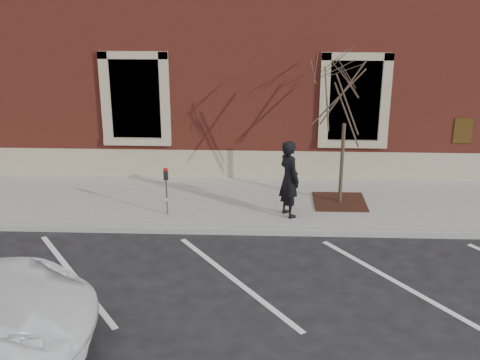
{
  "coord_description": "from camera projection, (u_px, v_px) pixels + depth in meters",
  "views": [
    {
      "loc": [
        0.54,
        -12.71,
        5.83
      ],
      "look_at": [
        0.0,
        0.6,
        1.1
      ],
      "focal_mm": 45.0,
      "sensor_mm": 36.0,
      "label": 1
    }
  ],
  "objects": [
    {
      "name": "parking_stripes",
      "position": [
        234.0,
        280.0,
        11.86
      ],
      "size": [
        28.0,
        4.4,
        0.01
      ],
      "primitive_type": null,
      "color": "silver",
      "rests_on": "ground"
    },
    {
      "name": "ground",
      "position": [
        239.0,
        233.0,
        13.94
      ],
      "size": [
        120.0,
        120.0,
        0.0
      ],
      "primitive_type": "plane",
      "color": "#28282B",
      "rests_on": "ground"
    },
    {
      "name": "man",
      "position": [
        289.0,
        179.0,
        14.26
      ],
      "size": [
        0.72,
        0.81,
        1.87
      ],
      "primitive_type": "imported",
      "rotation": [
        0.0,
        0.0,
        2.08
      ],
      "color": "black",
      "rests_on": "sidewalk_near"
    },
    {
      "name": "sidewalk_near",
      "position": [
        242.0,
        202.0,
        15.56
      ],
      "size": [
        40.0,
        3.5,
        0.15
      ],
      "primitive_type": "cube",
      "color": "#B5B2AA",
      "rests_on": "ground"
    },
    {
      "name": "tree_grate",
      "position": [
        340.0,
        202.0,
        15.36
      ],
      "size": [
        1.31,
        1.31,
        0.03
      ],
      "primitive_type": "cube",
      "color": "#3A1912",
      "rests_on": "sidewalk_near"
    },
    {
      "name": "sapling",
      "position": [
        346.0,
        101.0,
        14.49
      ],
      "size": [
        2.26,
        2.26,
        3.76
      ],
      "color": "#432F28",
      "rests_on": "sidewalk_near"
    },
    {
      "name": "building_civic",
      "position": [
        249.0,
        26.0,
        19.89
      ],
      "size": [
        40.0,
        8.62,
        8.0
      ],
      "color": "maroon",
      "rests_on": "ground"
    },
    {
      "name": "parking_meter",
      "position": [
        166.0,
        183.0,
        14.35
      ],
      "size": [
        0.11,
        0.08,
        1.18
      ],
      "rotation": [
        0.0,
        0.0,
        0.03
      ],
      "color": "#595B60",
      "rests_on": "sidewalk_near"
    },
    {
      "name": "curb_near",
      "position": [
        239.0,
        231.0,
        13.86
      ],
      "size": [
        40.0,
        0.12,
        0.15
      ],
      "primitive_type": "cube",
      "color": "#9E9E99",
      "rests_on": "ground"
    }
  ]
}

